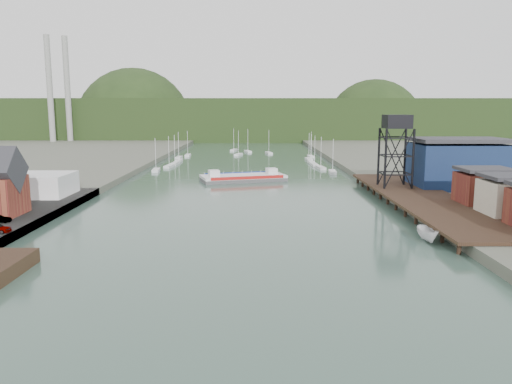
{
  "coord_description": "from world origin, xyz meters",
  "views": [
    {
      "loc": [
        3.4,
        -52.73,
        19.16
      ],
      "look_at": [
        3.8,
        39.33,
        4.0
      ],
      "focal_mm": 35.0,
      "sensor_mm": 36.0,
      "label": 1
    }
  ],
  "objects": [
    {
      "name": "ground",
      "position": [
        0.0,
        0.0,
        0.0
      ],
      "size": [
        600.0,
        600.0,
        0.0
      ],
      "primitive_type": "plane",
      "color": "#2F4A3F",
      "rests_on": "ground"
    },
    {
      "name": "blue_shed",
      "position": [
        50.0,
        60.0,
        7.06
      ],
      "size": [
        20.5,
        14.5,
        11.3
      ],
      "color": "#0C1836",
      "rests_on": "east_land"
    },
    {
      "name": "white_shed",
      "position": [
        -44.0,
        50.0,
        3.85
      ],
      "size": [
        18.0,
        12.0,
        4.5
      ],
      "primitive_type": "cube",
      "color": "silver",
      "rests_on": "west_quay"
    },
    {
      "name": "chain_ferry",
      "position": [
        0.49,
        82.39,
        0.94
      ],
      "size": [
        24.32,
        15.17,
        3.27
      ],
      "rotation": [
        0.0,
        0.0,
        0.29
      ],
      "color": "#4D4D4F",
      "rests_on": "ground"
    },
    {
      "name": "distant_hills",
      "position": [
        -3.98,
        301.35,
        10.38
      ],
      "size": [
        500.0,
        120.0,
        80.0
      ],
      "color": "#1F3015",
      "rests_on": "ground"
    },
    {
      "name": "east_pier",
      "position": [
        37.0,
        45.0,
        1.9
      ],
      "size": [
        14.0,
        70.0,
        2.45
      ],
      "color": "black",
      "rests_on": "ground"
    },
    {
      "name": "smokestacks",
      "position": [
        -106.0,
        232.5,
        30.0
      ],
      "size": [
        11.2,
        8.2,
        60.0
      ],
      "color": "gray",
      "rests_on": "ground"
    },
    {
      "name": "marina_sailboats",
      "position": [
        0.08,
        138.46,
        0.35
      ],
      "size": [
        57.71,
        92.65,
        0.9
      ],
      "color": "silver",
      "rests_on": "ground"
    },
    {
      "name": "motorboat",
      "position": [
        28.9,
        18.3,
        1.11
      ],
      "size": [
        2.25,
        5.79,
        2.23
      ],
      "primitive_type": "imported",
      "rotation": [
        0.0,
        0.0,
        0.01
      ],
      "color": "silver",
      "rests_on": "ground"
    },
    {
      "name": "lift_tower",
      "position": [
        35.0,
        58.0,
        15.65
      ],
      "size": [
        6.5,
        6.5,
        16.0
      ],
      "color": "black",
      "rests_on": "east_pier"
    }
  ]
}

